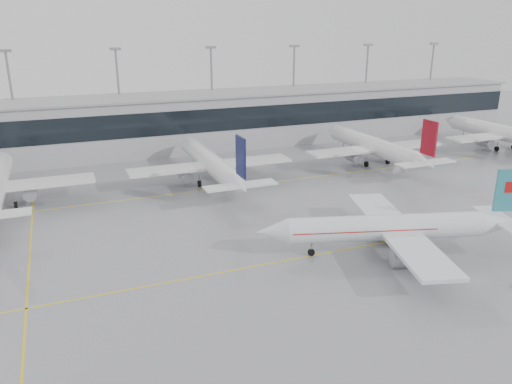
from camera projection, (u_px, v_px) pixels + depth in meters
name	position (u px, v px, depth m)	size (l,w,h in m)	color
ground	(292.00, 259.00, 61.21)	(320.00, 320.00, 0.00)	gray
taxi_line_main	(292.00, 259.00, 61.21)	(120.00, 0.25, 0.01)	gold
taxi_line_north	(218.00, 189.00, 87.59)	(120.00, 0.25, 0.01)	gold
taxi_line_cross	(30.00, 250.00, 63.78)	(0.25, 60.00, 0.01)	gold
terminal	(174.00, 123.00, 113.83)	(180.00, 15.00, 12.00)	#9C9CA0
terminal_glass	(182.00, 122.00, 106.71)	(180.00, 0.20, 5.00)	black
terminal_roof	(173.00, 96.00, 111.86)	(182.00, 16.00, 0.40)	gray
light_masts	(167.00, 88.00, 116.77)	(156.40, 1.00, 22.60)	gray
air_canada_jet	(396.00, 228.00, 62.17)	(33.77, 27.02, 10.55)	silver
parked_jet_c	(211.00, 163.00, 89.66)	(29.64, 36.96, 11.72)	white
parked_jet_d	(375.00, 146.00, 102.05)	(29.64, 36.96, 11.72)	white
parked_jet_e	(503.00, 133.00, 114.44)	(29.64, 36.96, 11.72)	white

